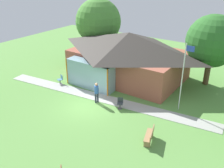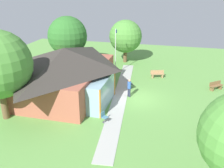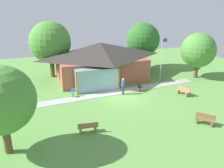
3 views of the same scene
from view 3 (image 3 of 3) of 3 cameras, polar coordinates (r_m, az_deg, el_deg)
The scene contains 14 objects.
ground_plane at distance 24.33m, azimuth 2.86°, elevation -3.14°, with size 44.00×44.00×0.00m, color #609947.
pavilion at distance 29.45m, azimuth -2.78°, elevation 5.56°, with size 11.23×8.47×4.46m.
footpath at distance 25.72m, azimuth 1.57°, elevation -1.82°, with size 19.25×1.30×0.03m, color #ADADA8.
flagpole at distance 29.07m, azimuth 11.66°, elevation 6.21°, with size 0.64×0.08×5.25m.
bench_front_right at distance 20.37m, azimuth 21.12°, elevation -7.86°, with size 1.31×1.42×0.84m.
bench_mid_right at distance 25.82m, azimuth 16.45°, elevation -1.63°, with size 0.86×1.56×0.84m.
bench_front_left at distance 18.05m, azimuth -5.73°, elevation -10.16°, with size 1.52×0.53×0.84m.
patio_chair_west at distance 24.61m, azimuth -9.19°, elevation -2.06°, with size 0.58×0.58×0.86m.
patio_chair_lawn_spare at distance 25.97m, azimuth 6.56°, elevation -0.79°, with size 0.59×0.59×0.86m.
visitor_on_path at distance 24.74m, azimuth 2.64°, elevation -0.22°, with size 0.34×0.34×1.74m.
tree_lawn_corner at distance 15.78m, azimuth -24.81°, elevation -3.50°, with size 4.19×4.19×5.72m.
tree_east_hedge at distance 31.59m, azimuth 19.72°, elevation 7.51°, with size 4.24×4.24×5.59m.
tree_behind_pavilion_left at distance 30.85m, azimuth -14.42°, elevation 9.56°, with size 5.09×5.09×6.96m.
tree_behind_pavilion_right at distance 34.15m, azimuth 7.31°, elevation 10.33°, with size 4.63×4.63×6.41m.
Camera 3 is at (-8.23, -20.97, 9.19)m, focal length 38.68 mm.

